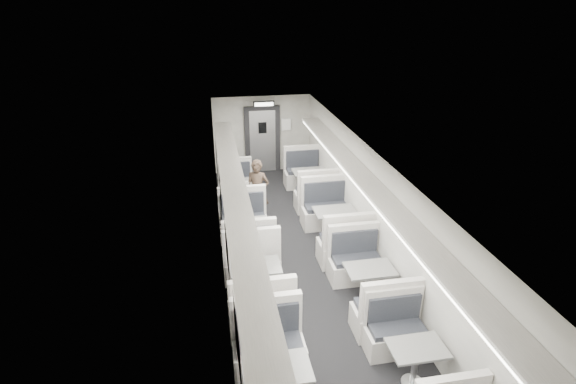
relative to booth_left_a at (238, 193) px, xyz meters
name	(u,v)px	position (x,y,z in m)	size (l,w,h in m)	color
room	(302,222)	(1.00, -3.50, 0.85)	(3.24, 12.24, 2.64)	black
booth_left_a	(238,193)	(0.00, 0.00, 0.00)	(0.96, 1.96, 1.05)	#B2AEA7
booth_left_b	(247,239)	(0.00, -2.58, 0.05)	(1.10, 2.24, 1.20)	#B2AEA7
booth_left_c	(256,283)	(0.00, -4.19, 0.04)	(1.08, 2.19, 1.17)	#B2AEA7
booth_right_a	(309,184)	(2.00, 0.22, 0.05)	(1.09, 2.21, 1.18)	#B2AEA7
booth_right_b	(335,226)	(2.00, -2.35, 0.06)	(1.13, 2.28, 1.22)	#B2AEA7
booth_right_c	(369,285)	(2.00, -4.59, 0.03)	(1.04, 2.10, 1.12)	#B2AEA7
booth_right_d	(415,365)	(2.00, -6.51, 0.00)	(0.96, 1.94, 1.04)	#B2AEA7
passenger	(258,192)	(0.42, -1.01, 0.45)	(0.58, 0.38, 1.60)	black
window_a	(217,160)	(-0.49, -0.10, 1.00)	(0.02, 1.18, 0.84)	black
window_b	(221,195)	(-0.49, -2.30, 1.00)	(0.02, 1.18, 0.84)	black
window_c	(227,249)	(-0.49, -4.50, 1.00)	(0.02, 1.18, 0.84)	black
window_d	(238,341)	(-0.49, -6.70, 1.00)	(0.02, 1.18, 0.84)	black
luggage_rack_left	(237,199)	(-0.24, -3.80, 1.57)	(0.46, 10.40, 0.09)	#B2AEA7
luggage_rack_right	(373,189)	(2.24, -3.80, 1.57)	(0.46, 10.40, 0.09)	#B2AEA7
vestibule_door	(263,140)	(1.00, 2.43, 0.69)	(1.10, 0.13, 2.10)	black
exit_sign	(264,104)	(1.00, 1.94, 1.93)	(0.62, 0.12, 0.16)	black
wall_notice	(286,125)	(1.75, 2.42, 1.15)	(0.32, 0.02, 0.40)	white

